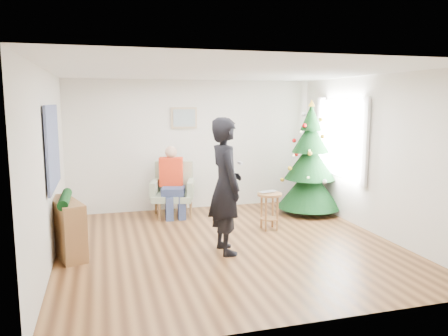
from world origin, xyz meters
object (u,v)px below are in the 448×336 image
object	(u,v)px
christmas_tree	(310,163)
console	(67,228)
standing_man	(226,186)
armchair	(173,196)
stool	(269,211)

from	to	relation	value
christmas_tree	console	size ratio (longest dim) A/B	2.21
christmas_tree	standing_man	distance (m)	2.79
armchair	console	xyz separation A→B (m)	(-1.81, -1.78, 0.02)
stool	console	world-z (taller)	console
console	armchair	bearing A→B (deg)	26.16
armchair	standing_man	size ratio (longest dim) A/B	0.52
stool	console	distance (m)	3.27
christmas_tree	console	distance (m)	4.62
christmas_tree	armchair	xyz separation A→B (m)	(-2.59, 0.54, -0.62)
armchair	christmas_tree	bearing A→B (deg)	3.34
armchair	standing_man	world-z (taller)	standing_man
christmas_tree	stool	size ratio (longest dim) A/B	3.51
christmas_tree	armchair	distance (m)	2.72
standing_man	console	bearing A→B (deg)	74.75
armchair	console	distance (m)	2.54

